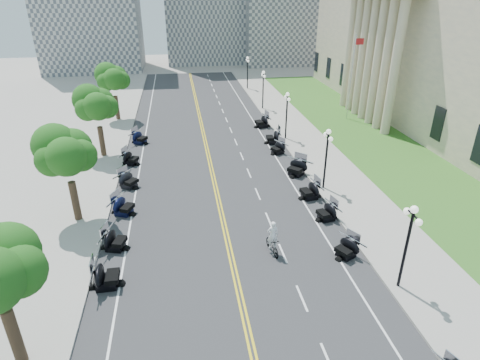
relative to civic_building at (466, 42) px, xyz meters
name	(u,v)px	position (x,y,z in m)	size (l,w,h in m)	color
ground	(224,224)	(-32.00, -22.00, -8.90)	(160.00, 160.00, 0.00)	gray
road	(211,166)	(-32.00, -12.00, -8.90)	(16.00, 90.00, 0.01)	#333335
centerline_yellow_a	(209,166)	(-32.12, -12.00, -8.89)	(0.12, 90.00, 0.00)	yellow
centerline_yellow_b	(212,166)	(-31.88, -12.00, -8.89)	(0.12, 90.00, 0.00)	yellow
edge_line_north	(279,162)	(-25.60, -12.00, -8.89)	(0.12, 90.00, 0.00)	white
edge_line_south	(139,171)	(-38.40, -12.00, -8.89)	(0.12, 90.00, 0.00)	white
lane_dash_4	(302,298)	(-28.80, -30.00, -8.89)	(0.12, 2.00, 0.00)	white
lane_dash_5	(283,253)	(-28.80, -26.00, -8.89)	(0.12, 2.00, 0.00)	white
lane_dash_6	(269,220)	(-28.80, -22.00, -8.89)	(0.12, 2.00, 0.00)	white
lane_dash_7	(258,194)	(-28.80, -18.00, -8.89)	(0.12, 2.00, 0.00)	white
lane_dash_8	(249,173)	(-28.80, -14.00, -8.89)	(0.12, 2.00, 0.00)	white
lane_dash_9	(242,156)	(-28.80, -10.00, -8.89)	(0.12, 2.00, 0.00)	white
lane_dash_10	(236,142)	(-28.80, -6.00, -8.89)	(0.12, 2.00, 0.00)	white
lane_dash_11	(231,130)	(-28.80, -2.00, -8.89)	(0.12, 2.00, 0.00)	white
lane_dash_12	(226,120)	(-28.80, 2.00, -8.89)	(0.12, 2.00, 0.00)	white
lane_dash_13	(223,111)	(-28.80, 6.00, -8.89)	(0.12, 2.00, 0.00)	white
lane_dash_14	(219,103)	(-28.80, 10.00, -8.89)	(0.12, 2.00, 0.00)	white
lane_dash_15	(217,96)	(-28.80, 14.00, -8.89)	(0.12, 2.00, 0.00)	white
lane_dash_16	(214,90)	(-28.80, 18.00, -8.89)	(0.12, 2.00, 0.00)	white
lane_dash_17	(212,85)	(-28.80, 22.00, -8.89)	(0.12, 2.00, 0.00)	white
lane_dash_18	(210,80)	(-28.80, 26.00, -8.89)	(0.12, 2.00, 0.00)	white
lane_dash_19	(208,76)	(-28.80, 30.00, -8.89)	(0.12, 2.00, 0.00)	white
sidewalk_north	(321,159)	(-21.50, -12.00, -8.83)	(5.00, 90.00, 0.15)	#9E9991
sidewalk_south	(92,173)	(-42.50, -12.00, -8.83)	(5.00, 90.00, 0.15)	#9E9991
lawn	(356,129)	(-14.50, -4.00, -8.85)	(9.00, 60.00, 0.10)	#356023
civic_building	(466,42)	(0.00, 0.00, 0.00)	(26.00, 51.00, 17.80)	#BCAD8E
distant_block_c	(290,8)	(-10.00, 43.00, 2.10)	(20.00, 14.00, 22.00)	gray
street_lamp_1	(406,248)	(-23.40, -30.00, -6.30)	(0.50, 1.20, 4.90)	black
street_lamp_2	(326,160)	(-23.40, -18.00, -6.30)	(0.50, 1.20, 4.90)	black
street_lamp_3	(286,116)	(-23.40, -6.00, -6.30)	(0.50, 1.20, 4.90)	black
street_lamp_4	(263,90)	(-23.40, 6.00, -6.30)	(0.50, 1.20, 4.90)	black
street_lamp_5	(247,73)	(-23.40, 18.00, -6.30)	(0.50, 1.20, 4.90)	black
flagpole	(351,79)	(-14.00, 0.00, -3.90)	(1.10, 0.20, 10.00)	silver
tree_2	(67,158)	(-42.00, -20.00, -4.15)	(4.80, 4.80, 9.20)	#235619
tree_3	(97,109)	(-42.00, -8.00, -4.15)	(4.80, 4.80, 9.20)	#235619
tree_4	(113,81)	(-42.00, 4.00, -4.15)	(4.80, 4.80, 9.20)	#235619
motorcycle_n_4	(347,248)	(-25.10, -26.87, -8.26)	(1.82, 1.82, 1.27)	black
motorcycle_n_5	(327,211)	(-24.79, -22.55, -8.25)	(1.86, 1.86, 1.30)	black
motorcycle_n_6	(310,190)	(-24.96, -19.30, -8.19)	(2.04, 2.04, 1.43)	black
motorcycle_n_7	(297,167)	(-24.78, -15.02, -8.15)	(2.15, 2.15, 1.51)	black
motorcycle_n_8	(278,147)	(-25.20, -9.85, -8.27)	(1.80, 1.80, 1.26)	black
motorcycle_n_9	(273,136)	(-24.98, -6.97, -8.14)	(2.16, 2.16, 1.51)	black
motorcycle_n_10	(262,121)	(-25.05, -1.47, -8.14)	(2.17, 2.17, 1.52)	black
motorcycle_s_4	(106,275)	(-39.06, -27.42, -8.15)	(2.14, 2.14, 1.50)	black
motorcycle_s_5	(115,239)	(-39.02, -23.89, -8.21)	(1.97, 1.97, 1.38)	black
motorcycle_s_6	(123,205)	(-38.95, -19.57, -8.19)	(2.02, 2.02, 1.41)	black
motorcycle_s_7	(128,180)	(-38.98, -15.21, -8.21)	(1.98, 1.98, 1.38)	black
motorcycle_s_8	(130,158)	(-39.24, -10.41, -8.22)	(1.93, 1.93, 1.35)	black
motorcycle_s_9	(140,137)	(-38.79, -4.86, -8.19)	(2.03, 2.03, 1.42)	black
bicycle	(272,245)	(-29.45, -25.82, -8.35)	(0.52, 1.85, 1.11)	#A51414
cyclist_rider	(273,224)	(-29.45, -25.82, -6.85)	(0.69, 0.45, 1.88)	white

